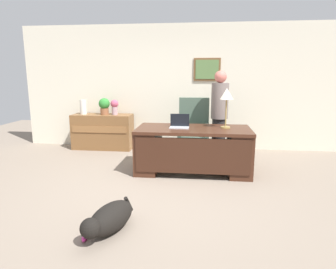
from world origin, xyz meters
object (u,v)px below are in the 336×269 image
(dog_lying, at_px, (109,219))
(dog_toy_ball, at_px, (115,212))
(person_standing, at_px, (219,115))
(dog_toy_bone, at_px, (85,237))
(desk, at_px, (193,148))
(vase_empty, at_px, (83,107))
(desk_lamp, at_px, (227,96))
(credenza, at_px, (103,132))
(armchair, at_px, (194,131))
(potted_plant, at_px, (104,106))
(laptop, at_px, (180,124))
(vase_with_flowers, at_px, (115,106))

(dog_lying, relative_size, dog_toy_ball, 8.75)
(person_standing, distance_m, dog_toy_bone, 3.48)
(desk, relative_size, vase_empty, 5.96)
(desk_lamp, height_order, dog_toy_ball, desk_lamp)
(person_standing, xyz_separation_m, vase_empty, (-2.94, 0.64, 0.04))
(credenza, relative_size, dog_toy_ball, 14.49)
(dog_toy_ball, bearing_deg, credenza, 111.04)
(armchair, distance_m, person_standing, 0.64)
(vase_empty, relative_size, dog_toy_bone, 2.05)
(desk, relative_size, potted_plant, 5.26)
(desk, xyz_separation_m, laptop, (-0.24, 0.05, 0.40))
(armchair, distance_m, laptop, 0.99)
(credenza, height_order, armchair, armchair)
(dog_lying, height_order, vase_with_flowers, vase_with_flowers)
(desk, height_order, dog_lying, desk)
(vase_empty, relative_size, dog_toy_ball, 3.51)
(dog_toy_ball, bearing_deg, vase_empty, 117.44)
(person_standing, height_order, dog_toy_bone, person_standing)
(person_standing, height_order, dog_toy_ball, person_standing)
(desk_lamp, xyz_separation_m, dog_toy_bone, (-1.54, -2.36, -1.25))
(dog_lying, distance_m, vase_empty, 3.96)
(desk, bearing_deg, dog_toy_ball, -116.15)
(desk, distance_m, laptop, 0.46)
(credenza, xyz_separation_m, dog_lying, (1.25, -3.50, -0.23))
(person_standing, bearing_deg, armchair, 157.39)
(armchair, distance_m, dog_toy_ball, 2.86)
(vase_with_flowers, bearing_deg, desk_lamp, -29.74)
(laptop, xyz_separation_m, desk_lamp, (0.77, 0.05, 0.47))
(credenza, height_order, potted_plant, potted_plant)
(vase_with_flowers, distance_m, dog_toy_ball, 3.39)
(person_standing, relative_size, potted_plant, 4.73)
(dog_lying, xyz_separation_m, desk_lamp, (1.33, 2.19, 1.12))
(dog_lying, bearing_deg, vase_with_flowers, 105.40)
(desk, height_order, credenza, credenza)
(desk, distance_m, dog_toy_bone, 2.51)
(desk, bearing_deg, vase_with_flowers, 141.39)
(dog_lying, relative_size, desk_lamp, 1.20)
(desk, xyz_separation_m, dog_toy_bone, (-1.00, -2.26, -0.39))
(vase_with_flowers, height_order, potted_plant, potted_plant)
(desk, height_order, dog_toy_bone, desk)
(credenza, relative_size, armchair, 1.11)
(armchair, height_order, dog_toy_ball, armchair)
(armchair, bearing_deg, desk_lamp, -57.62)
(person_standing, bearing_deg, credenza, 165.80)
(vase_with_flowers, relative_size, vase_empty, 1.03)
(desk_lamp, bearing_deg, vase_empty, 156.43)
(armchair, bearing_deg, dog_toy_bone, -106.85)
(person_standing, relative_size, laptop, 5.32)
(desk_lamp, xyz_separation_m, vase_empty, (-3.01, 1.31, -0.35))
(vase_empty, bearing_deg, person_standing, -12.25)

